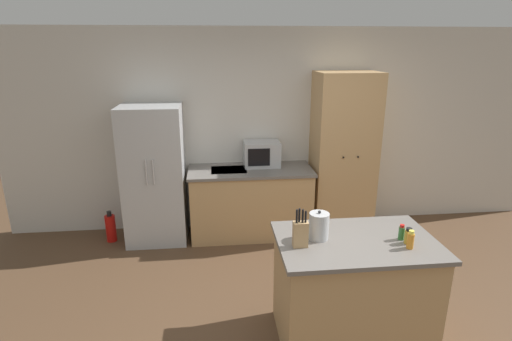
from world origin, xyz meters
The scene contains 13 objects.
ground_plane centered at (0.00, 0.00, 0.00)m, with size 14.00×14.00×0.00m, color brown.
wall_back centered at (0.00, 2.33, 1.30)m, with size 7.20×0.06×2.60m.
refrigerator centered at (-1.65, 1.98, 0.85)m, with size 0.73×0.66×1.70m.
back_counter centered at (-0.46, 1.98, 0.45)m, with size 1.56×0.68×0.89m.
pantry_cabinet centered at (0.74, 2.02, 1.04)m, with size 0.77×0.58×2.07m.
kitchen_island centered at (0.19, -0.06, 0.46)m, with size 1.26×0.82×0.91m.
microwave centered at (-0.30, 2.12, 1.05)m, with size 0.46×0.33×0.32m.
knife_block centered at (-0.28, -0.11, 1.02)m, with size 0.11×0.07×0.31m.
spice_bottle_tall_dark centered at (0.54, -0.23, 0.98)m, with size 0.05×0.05×0.15m.
spice_bottle_short_red centered at (0.54, -0.09, 0.97)m, with size 0.05×0.05×0.13m.
spice_bottle_amber_oil centered at (0.56, -0.15, 0.97)m, with size 0.06×0.06×0.13m.
kettle centered at (-0.11, 0.00, 1.02)m, with size 0.16×0.16×0.24m.
fire_extinguisher centered at (-2.24, 1.95, 0.18)m, with size 0.12×0.12×0.40m.
Camera 1 is at (-0.90, -2.79, 2.38)m, focal length 28.00 mm.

